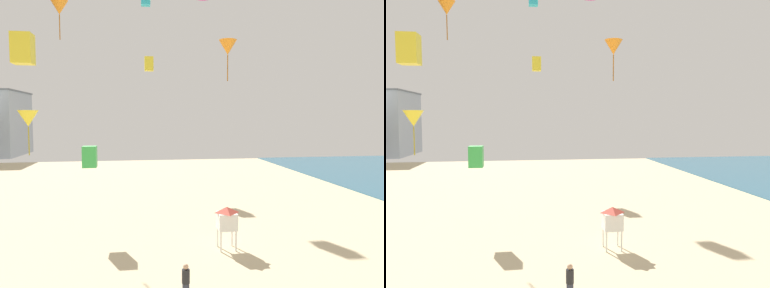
% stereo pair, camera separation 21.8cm
% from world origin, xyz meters
% --- Properties ---
extents(kite_flyer, '(0.34, 0.34, 1.64)m').
position_xyz_m(kite_flyer, '(4.00, 8.23, 0.92)').
color(kite_flyer, '#383D4C').
rests_on(kite_flyer, ground).
extents(lifeguard_stand, '(1.10, 1.10, 2.55)m').
position_xyz_m(lifeguard_stand, '(7.24, 14.04, 1.84)').
color(lifeguard_stand, white).
rests_on(lifeguard_stand, ground).
extents(kite_yellow_delta, '(0.93, 0.93, 2.12)m').
position_xyz_m(kite_yellow_delta, '(-3.02, 11.40, 7.79)').
color(kite_yellow_delta, yellow).
extents(kite_orange_delta, '(1.50, 1.50, 3.40)m').
position_xyz_m(kite_orange_delta, '(-4.58, 27.33, 17.43)').
color(kite_orange_delta, orange).
extents(kite_orange_delta_2, '(1.07, 1.07, 2.44)m').
position_xyz_m(kite_orange_delta_2, '(7.46, 14.98, 12.03)').
color(kite_orange_delta_2, orange).
extents(kite_green_box, '(0.94, 0.94, 1.47)m').
position_xyz_m(kite_green_box, '(-1.23, 19.12, 5.13)').
color(kite_green_box, green).
extents(kite_yellow_box, '(1.07, 1.07, 1.69)m').
position_xyz_m(kite_yellow_box, '(3.57, 38.69, 14.34)').
color(kite_yellow_box, yellow).
extents(kite_yellow_box_2, '(1.09, 1.09, 1.72)m').
position_xyz_m(kite_yellow_box_2, '(-4.32, 15.47, 11.71)').
color(kite_yellow_box_2, yellow).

